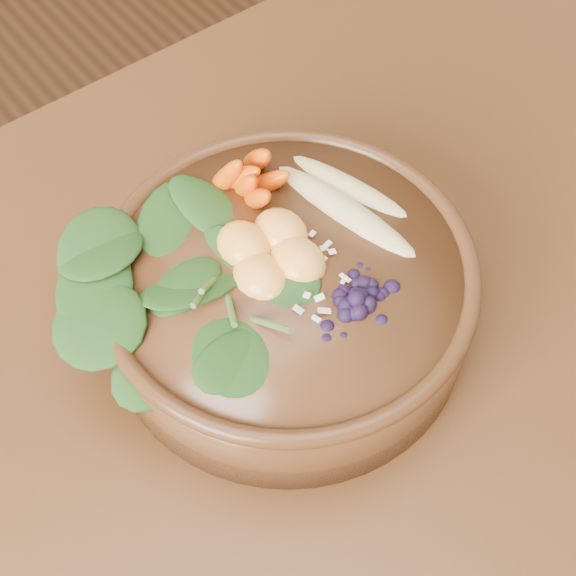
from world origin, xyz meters
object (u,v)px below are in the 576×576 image
Objects in this scene: stoneware_bowl at (288,296)px; kale_heap at (186,249)px; banana_halves at (348,186)px; mandarin_cluster at (270,241)px; blueberry_pile at (358,289)px; carrot_cluster at (248,145)px.

kale_heap is (-0.05, 0.04, 0.05)m from stoneware_bowl.
banana_halves is 0.07m from mandarin_cluster.
banana_halves is 0.09m from blueberry_pile.
kale_heap is 0.12m from banana_halves.
stoneware_bowl is 1.71× the size of banana_halves.
banana_halves is (0.04, -0.06, -0.02)m from carrot_cluster.
kale_heap is 2.38× the size of carrot_cluster.
stoneware_bowl is at bearing -81.41° from mandarin_cluster.
mandarin_cluster is at bearing -26.86° from kale_heap.
blueberry_pile is (0.07, -0.09, -0.00)m from kale_heap.
blueberry_pile is (0.02, -0.07, 0.00)m from mandarin_cluster.
kale_heap is 0.06m from mandarin_cluster.
kale_heap is at bearing -169.49° from carrot_cluster.
carrot_cluster reaches higher than blueberry_pile.
mandarin_cluster is 0.69× the size of blueberry_pile.
banana_halves is at bearing 5.18° from mandarin_cluster.
kale_heap reaches higher than blueberry_pile.
stoneware_bowl is 2.16× the size of blueberry_pile.
blueberry_pile is (-0.05, -0.07, 0.01)m from banana_halves.
carrot_cluster is 0.87× the size of mandarin_cluster.
banana_halves is at bearing -8.62° from kale_heap.
blueberry_pile is at bearing -141.51° from banana_halves.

